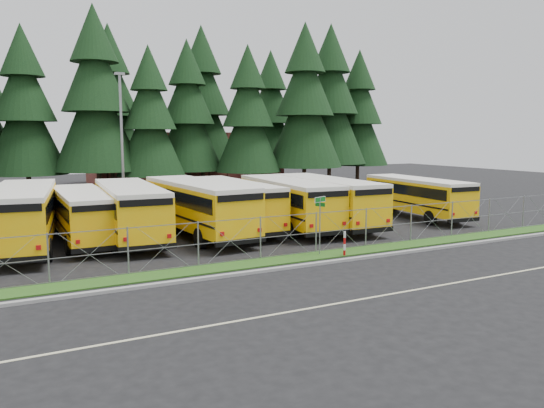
{
  "coord_description": "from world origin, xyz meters",
  "views": [
    {
      "loc": [
        -14.53,
        -22.41,
        5.68
      ],
      "look_at": [
        -0.8,
        4.0,
        1.8
      ],
      "focal_mm": 35.0,
      "sensor_mm": 36.0,
      "label": 1
    }
  ],
  "objects_px": {
    "bus_2": "(129,212)",
    "light_standard": "(122,138)",
    "bus_1": "(82,216)",
    "bus_3": "(196,208)",
    "striped_bollard": "(345,244)",
    "bus_4": "(229,206)",
    "bus_0": "(24,218)",
    "bus_east": "(414,198)",
    "bus_6": "(323,202)",
    "bus_5": "(286,204)",
    "street_sign": "(320,213)"
  },
  "relations": [
    {
      "from": "bus_east",
      "to": "light_standard",
      "type": "bearing_deg",
      "value": 149.51
    },
    {
      "from": "bus_east",
      "to": "light_standard",
      "type": "xyz_separation_m",
      "value": [
        -17.3,
        11.75,
        4.13
      ]
    },
    {
      "from": "bus_4",
      "to": "bus_5",
      "type": "bearing_deg",
      "value": -16.91
    },
    {
      "from": "street_sign",
      "to": "striped_bollard",
      "type": "distance_m",
      "value": 1.85
    },
    {
      "from": "light_standard",
      "to": "bus_0",
      "type": "bearing_deg",
      "value": -124.37
    },
    {
      "from": "bus_3",
      "to": "bus_east",
      "type": "relative_size",
      "value": 1.13
    },
    {
      "from": "bus_0",
      "to": "bus_2",
      "type": "height_order",
      "value": "bus_0"
    },
    {
      "from": "bus_0",
      "to": "bus_east",
      "type": "height_order",
      "value": "bus_0"
    },
    {
      "from": "bus_2",
      "to": "striped_bollard",
      "type": "distance_m",
      "value": 12.0
    },
    {
      "from": "bus_2",
      "to": "bus_east",
      "type": "xyz_separation_m",
      "value": [
        19.25,
        -1.21,
        -0.14
      ]
    },
    {
      "from": "bus_2",
      "to": "light_standard",
      "type": "xyz_separation_m",
      "value": [
        1.95,
        10.54,
        3.99
      ]
    },
    {
      "from": "bus_5",
      "to": "bus_east",
      "type": "bearing_deg",
      "value": 1.85
    },
    {
      "from": "bus_1",
      "to": "bus_0",
      "type": "bearing_deg",
      "value": -171.91
    },
    {
      "from": "street_sign",
      "to": "striped_bollard",
      "type": "relative_size",
      "value": 2.34
    },
    {
      "from": "bus_2",
      "to": "bus_6",
      "type": "relative_size",
      "value": 1.0
    },
    {
      "from": "bus_4",
      "to": "bus_6",
      "type": "relative_size",
      "value": 0.98
    },
    {
      "from": "bus_1",
      "to": "bus_3",
      "type": "distance_m",
      "value": 6.07
    },
    {
      "from": "bus_0",
      "to": "bus_2",
      "type": "xyz_separation_m",
      "value": [
        5.21,
        -0.08,
        -0.05
      ]
    },
    {
      "from": "bus_4",
      "to": "striped_bollard",
      "type": "relative_size",
      "value": 9.39
    },
    {
      "from": "bus_5",
      "to": "light_standard",
      "type": "xyz_separation_m",
      "value": [
        -7.39,
        11.35,
        4.0
      ]
    },
    {
      "from": "bus_2",
      "to": "bus_4",
      "type": "distance_m",
      "value": 6.02
    },
    {
      "from": "bus_1",
      "to": "bus_4",
      "type": "height_order",
      "value": "bus_4"
    },
    {
      "from": "bus_0",
      "to": "bus_east",
      "type": "distance_m",
      "value": 24.49
    },
    {
      "from": "bus_1",
      "to": "bus_3",
      "type": "xyz_separation_m",
      "value": [
        5.96,
        -1.13,
        0.18
      ]
    },
    {
      "from": "street_sign",
      "to": "bus_1",
      "type": "bearing_deg",
      "value": 137.74
    },
    {
      "from": "striped_bollard",
      "to": "light_standard",
      "type": "xyz_separation_m",
      "value": [
        -6.1,
        19.41,
        4.9
      ]
    },
    {
      "from": "bus_3",
      "to": "bus_6",
      "type": "bearing_deg",
      "value": -7.73
    },
    {
      "from": "bus_4",
      "to": "street_sign",
      "type": "height_order",
      "value": "bus_4"
    },
    {
      "from": "bus_4",
      "to": "street_sign",
      "type": "relative_size",
      "value": 4.01
    },
    {
      "from": "street_sign",
      "to": "striped_bollard",
      "type": "xyz_separation_m",
      "value": [
        0.91,
        -0.74,
        -1.43
      ]
    },
    {
      "from": "bus_0",
      "to": "bus_6",
      "type": "bearing_deg",
      "value": 3.47
    },
    {
      "from": "bus_5",
      "to": "light_standard",
      "type": "bearing_deg",
      "value": 127.22
    },
    {
      "from": "light_standard",
      "to": "bus_1",
      "type": "bearing_deg",
      "value": -113.2
    },
    {
      "from": "bus_0",
      "to": "bus_1",
      "type": "relative_size",
      "value": 1.14
    },
    {
      "from": "striped_bollard",
      "to": "bus_1",
      "type": "bearing_deg",
      "value": 138.01
    },
    {
      "from": "bus_2",
      "to": "light_standard",
      "type": "distance_m",
      "value": 11.44
    },
    {
      "from": "bus_0",
      "to": "bus_6",
      "type": "xyz_separation_m",
      "value": [
        17.0,
        -1.27,
        -0.05
      ]
    },
    {
      "from": "striped_bollard",
      "to": "bus_3",
      "type": "bearing_deg",
      "value": 118.36
    },
    {
      "from": "striped_bollard",
      "to": "light_standard",
      "type": "height_order",
      "value": "light_standard"
    },
    {
      "from": "light_standard",
      "to": "street_sign",
      "type": "bearing_deg",
      "value": -74.48
    },
    {
      "from": "bus_0",
      "to": "bus_5",
      "type": "xyz_separation_m",
      "value": [
        14.54,
        -0.89,
        -0.07
      ]
    },
    {
      "from": "bus_east",
      "to": "street_sign",
      "type": "xyz_separation_m",
      "value": [
        -12.12,
        -6.92,
        0.66
      ]
    },
    {
      "from": "bus_4",
      "to": "bus_2",
      "type": "bearing_deg",
      "value": -178.48
    },
    {
      "from": "bus_1",
      "to": "bus_5",
      "type": "relative_size",
      "value": 0.92
    },
    {
      "from": "street_sign",
      "to": "light_standard",
      "type": "relative_size",
      "value": 0.28
    },
    {
      "from": "bus_east",
      "to": "street_sign",
      "type": "relative_size",
      "value": 3.73
    },
    {
      "from": "bus_0",
      "to": "street_sign",
      "type": "relative_size",
      "value": 4.26
    },
    {
      "from": "bus_1",
      "to": "bus_4",
      "type": "bearing_deg",
      "value": -2.31
    },
    {
      "from": "bus_2",
      "to": "striped_bollard",
      "type": "height_order",
      "value": "bus_2"
    },
    {
      "from": "bus_0",
      "to": "bus_east",
      "type": "relative_size",
      "value": 1.14
    }
  ]
}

